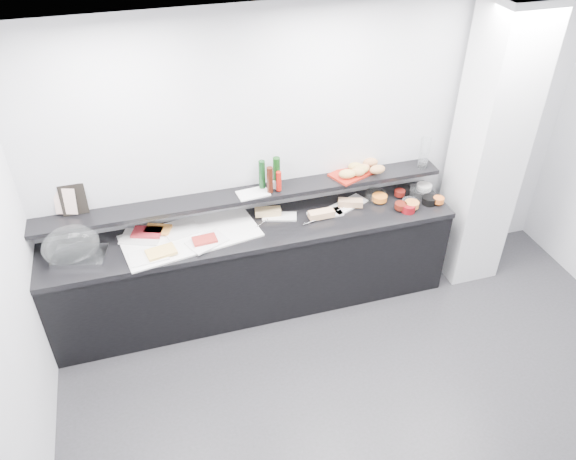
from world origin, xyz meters
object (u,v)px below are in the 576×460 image
object	(u,v)px
sandwich_plate_mid	(325,214)
condiment_tray	(253,193)
cloche_base	(80,256)
framed_print	(73,200)
carafe	(424,153)
bread_tray	(351,174)

from	to	relation	value
sandwich_plate_mid	condiment_tray	size ratio (longest dim) A/B	1.16
cloche_base	sandwich_plate_mid	distance (m)	2.11
cloche_base	condiment_tray	world-z (taller)	condiment_tray
framed_print	carafe	world-z (taller)	carafe
sandwich_plate_mid	bread_tray	size ratio (longest dim) A/B	0.89
bread_tray	carafe	distance (m)	0.71
condiment_tray	carafe	size ratio (longest dim) A/B	0.90
framed_print	carafe	distance (m)	3.08
sandwich_plate_mid	condiment_tray	distance (m)	0.68
condiment_tray	bread_tray	distance (m)	0.93
cloche_base	framed_print	distance (m)	0.46
bread_tray	sandwich_plate_mid	bearing A→B (deg)	-169.79
sandwich_plate_mid	cloche_base	bearing A→B (deg)	178.83
sandwich_plate_mid	condiment_tray	world-z (taller)	condiment_tray
cloche_base	condiment_tray	distance (m)	1.51
cloche_base	carafe	size ratio (longest dim) A/B	1.38
carafe	condiment_tray	bearing A→B (deg)	-179.92
framed_print	cloche_base	bearing A→B (deg)	-95.77
framed_print	bread_tray	bearing A→B (deg)	-3.00
framed_print	condiment_tray	size ratio (longest dim) A/B	0.96
condiment_tray	carafe	distance (m)	1.62
cloche_base	sandwich_plate_mid	bearing A→B (deg)	14.37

